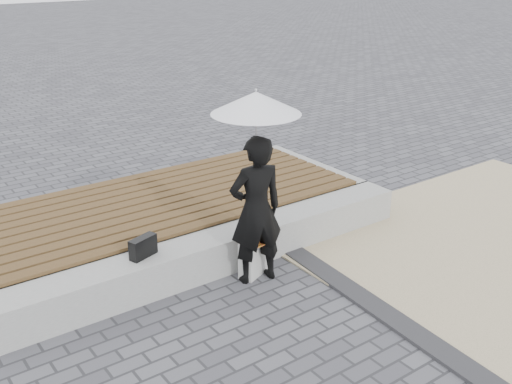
# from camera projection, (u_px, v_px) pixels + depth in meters

# --- Properties ---
(ground) EXTENTS (80.00, 80.00, 0.00)m
(ground) POSITION_uv_depth(u_px,v_px,m) (314.00, 336.00, 5.52)
(ground) COLOR #4F4F54
(ground) RESTS_ON ground
(edging_band) EXTENTS (0.61, 5.20, 0.04)m
(edging_band) POSITION_uv_depth(u_px,v_px,m) (412.00, 332.00, 5.55)
(edging_band) COLOR #2B2B2D
(edging_band) RESTS_ON ground
(seating_ledge) EXTENTS (5.00, 0.45, 0.40)m
(seating_ledge) POSITION_uv_depth(u_px,v_px,m) (219.00, 251.00, 6.65)
(seating_ledge) COLOR #A5A6A1
(seating_ledge) RESTS_ON ground
(timber_platform) EXTENTS (5.00, 2.00, 0.40)m
(timber_platform) POSITION_uv_depth(u_px,v_px,m) (167.00, 215.00, 7.55)
(timber_platform) COLOR #A4A49F
(timber_platform) RESTS_ON ground
(timber_decking) EXTENTS (4.60, 2.00, 0.04)m
(timber_decking) POSITION_uv_depth(u_px,v_px,m) (166.00, 199.00, 7.47)
(timber_decking) COLOR brown
(timber_decking) RESTS_ON timber_platform
(woman) EXTENTS (0.64, 0.48, 1.60)m
(woman) POSITION_uv_depth(u_px,v_px,m) (256.00, 210.00, 6.19)
(woman) COLOR black
(woman) RESTS_ON ground
(parasol) EXTENTS (0.88, 0.88, 1.13)m
(parasol) POSITION_uv_depth(u_px,v_px,m) (256.00, 103.00, 5.77)
(parasol) COLOR #A4A5A9
(parasol) RESTS_ON ground
(handbag) EXTENTS (0.32, 0.20, 0.21)m
(handbag) POSITION_uv_depth(u_px,v_px,m) (143.00, 247.00, 6.06)
(handbag) COLOR black
(handbag) RESTS_ON seating_ledge
(canvas_tote) EXTENTS (0.42, 0.30, 0.41)m
(canvas_tote) POSITION_uv_depth(u_px,v_px,m) (254.00, 257.00, 6.51)
(canvas_tote) COLOR #BABAB5
(canvas_tote) RESTS_ON ground
(magazine) EXTENTS (0.37, 0.29, 0.01)m
(magazine) POSITION_uv_depth(u_px,v_px,m) (257.00, 241.00, 6.39)
(magazine) COLOR red
(magazine) RESTS_ON canvas_tote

